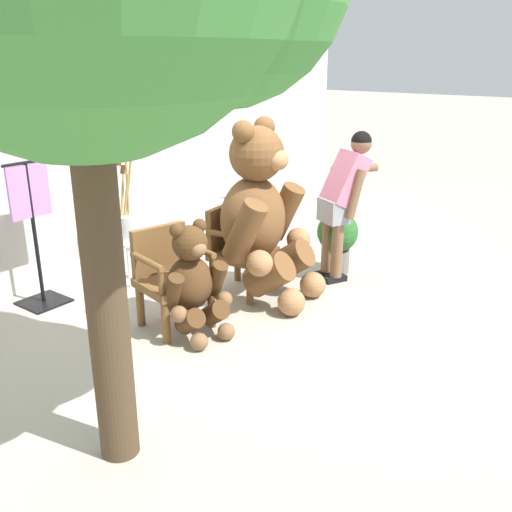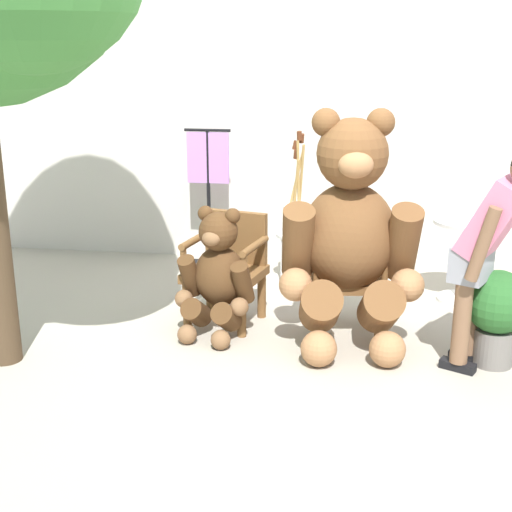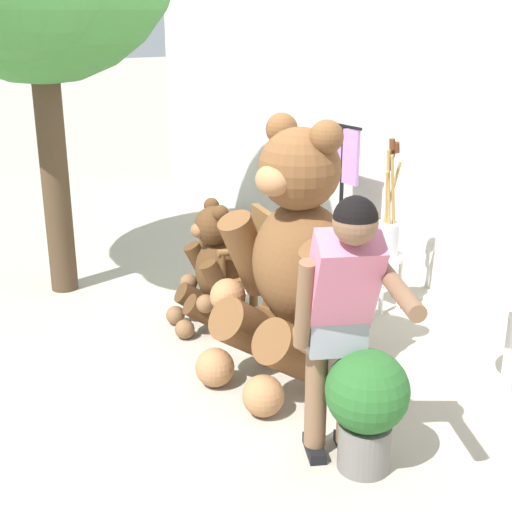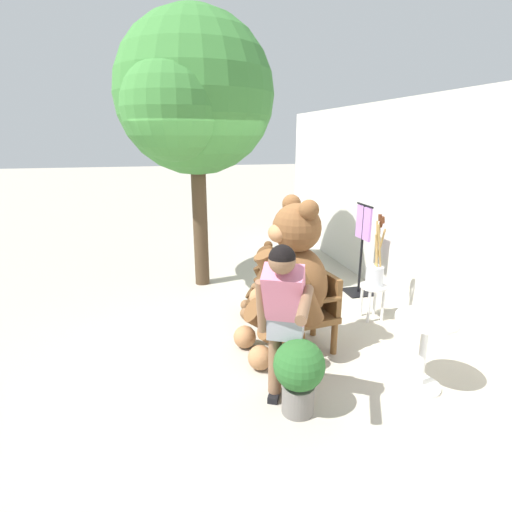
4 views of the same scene
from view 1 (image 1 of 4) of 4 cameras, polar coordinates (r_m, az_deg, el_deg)
ground_plane at (r=5.08m, az=0.54°, el=-6.78°), size 60.00×60.00×0.00m
back_wall at (r=6.33m, az=-17.56°, el=10.95°), size 10.00×0.16×2.80m
wooden_chair_left at (r=4.95m, az=-8.54°, el=-1.87°), size 0.66×0.64×0.86m
wooden_chair_right at (r=5.60m, az=-1.83°, el=0.91°), size 0.62×0.59×0.86m
teddy_bear_large at (r=5.35m, az=0.54°, el=4.23°), size 1.04×1.03×1.71m
teddy_bear_small at (r=4.74m, az=-6.28°, el=-2.50°), size 0.62×0.62×0.99m
person_visitor at (r=5.89m, az=8.76°, el=6.17°), size 0.86×0.49×1.53m
white_stool at (r=5.98m, az=-12.58°, el=0.60°), size 0.34×0.34×0.46m
brush_bucket at (r=5.90m, az=-12.78°, el=3.33°), size 0.22×0.22×0.93m
round_side_table at (r=6.76m, az=-1.36°, el=4.08°), size 0.56×0.56×0.72m
potted_plant at (r=6.16m, az=8.13°, el=1.84°), size 0.44×0.44×0.68m
clothing_display_stand at (r=5.61m, az=-21.29°, el=2.35°), size 0.44×0.40×1.36m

